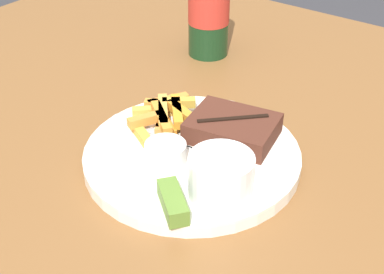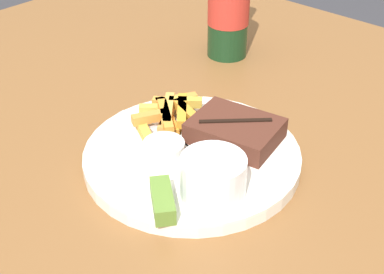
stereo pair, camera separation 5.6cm
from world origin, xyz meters
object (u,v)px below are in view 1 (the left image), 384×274
(coleslaw_cup, at_px, (221,174))
(fork_utensil, at_px, (148,131))
(pickle_spear, at_px, (173,202))
(beer_bottle, at_px, (209,3))
(dinner_plate, at_px, (192,156))
(steak_portion, at_px, (233,128))
(dipping_sauce_cup, at_px, (166,152))

(coleslaw_cup, relative_size, fork_utensil, 0.54)
(coleslaw_cup, distance_m, fork_utensil, 0.15)
(pickle_spear, bearing_deg, beer_bottle, 119.81)
(beer_bottle, bearing_deg, dinner_plate, -58.73)
(dinner_plate, distance_m, steak_portion, 0.06)
(dinner_plate, xyz_separation_m, steak_portion, (0.02, 0.05, 0.02))
(dinner_plate, distance_m, dipping_sauce_cup, 0.04)
(dinner_plate, bearing_deg, steak_portion, 66.11)
(steak_portion, bearing_deg, dipping_sauce_cup, -111.77)
(steak_portion, bearing_deg, dinner_plate, -113.89)
(dinner_plate, distance_m, fork_utensil, 0.07)
(pickle_spear, relative_size, fork_utensil, 0.46)
(pickle_spear, relative_size, beer_bottle, 0.24)
(steak_portion, distance_m, coleslaw_cup, 0.12)
(dinner_plate, xyz_separation_m, dipping_sauce_cup, (-0.01, -0.04, 0.02))
(dinner_plate, relative_size, pickle_spear, 4.40)
(steak_portion, height_order, coleslaw_cup, coleslaw_cup)
(coleslaw_cup, relative_size, beer_bottle, 0.28)
(pickle_spear, bearing_deg, dipping_sauce_cup, 133.68)
(pickle_spear, distance_m, fork_utensil, 0.15)
(dipping_sauce_cup, height_order, fork_utensil, dipping_sauce_cup)
(dinner_plate, relative_size, dipping_sauce_cup, 5.37)
(dinner_plate, height_order, fork_utensil, fork_utensil)
(steak_portion, height_order, beer_bottle, beer_bottle)
(coleslaw_cup, bearing_deg, steak_portion, 116.12)
(coleslaw_cup, distance_m, dipping_sauce_cup, 0.09)
(pickle_spear, height_order, beer_bottle, beer_bottle)
(pickle_spear, distance_m, beer_bottle, 0.43)
(coleslaw_cup, height_order, fork_utensil, coleslaw_cup)
(pickle_spear, bearing_deg, dinner_plate, 115.59)
(steak_portion, relative_size, coleslaw_cup, 1.67)
(dipping_sauce_cup, bearing_deg, pickle_spear, -46.32)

